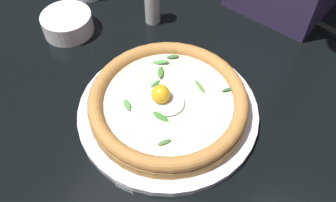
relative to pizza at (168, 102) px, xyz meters
The scene contains 5 objects.
ground_plane 0.06m from the pizza, 25.29° to the left, with size 2.40×2.40×0.03m, color black.
pizza_plate 0.02m from the pizza, 22.35° to the left, with size 0.31×0.31×0.01m, color white.
pizza is the anchor object (origin of this frame).
side_bowl 0.29m from the pizza, 165.35° to the left, with size 0.10×0.10×0.04m, color white.
pepper_shaker 0.25m from the pizza, 128.58° to the left, with size 0.03×0.03×0.08m, color silver.
Camera 1 is at (0.15, -0.33, 0.49)m, focal length 37.96 mm.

